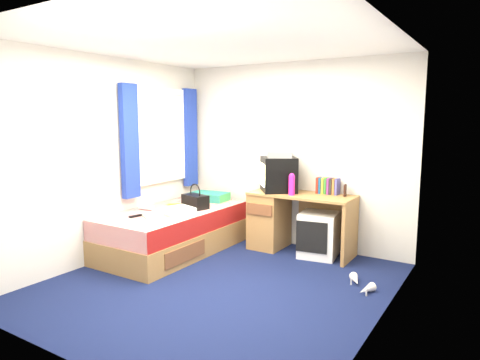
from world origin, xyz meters
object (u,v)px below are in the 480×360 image
Objects in this scene: aerosol_can at (291,186)px; pink_water_bottle at (292,186)px; towel at (180,212)px; water_bottle at (146,207)px; magazine at (175,206)px; colour_swatch_fan at (147,217)px; picture_frame at (345,190)px; crt_tv at (278,174)px; white_heels at (361,285)px; handbag at (195,201)px; bed at (175,231)px; vcr at (279,154)px; remote_control at (135,216)px; pillow at (209,196)px; desk at (282,218)px; storage_cube at (319,235)px.

pink_water_bottle is at bearing -63.49° from aerosol_can.
water_bottle is (-0.58, 0.03, -0.02)m from towel.
colour_swatch_fan is at bearing -79.14° from magazine.
picture_frame is at bearing 36.90° from towel.
picture_frame is 2.47m from water_bottle.
crt_tv reaches higher than towel.
towel reaches higher than white_heels.
handbag is (-1.14, -0.45, -0.24)m from pink_water_bottle.
bed is 4.78× the size of vcr.
remote_control is at bearing -143.14° from towel.
aerosol_can is 1.83m from colour_swatch_fan.
water_bottle is (-1.59, -0.86, -0.29)m from pink_water_bottle.
remote_control reaches higher than white_heels.
magazine is (-1.99, -0.81, -0.27)m from picture_frame.
picture_frame reaches higher than magazine.
picture_frame is at bearing 37.89° from colour_swatch_fan.
remote_control is at bearing -102.45° from bed.
pillow is 3.09× the size of aerosol_can.
magazine is 0.66m from colour_swatch_fan.
crt_tv is at bearing 179.01° from desk.
storage_cube is at bearing 36.51° from handbag.
white_heels is (0.74, -0.72, -0.23)m from storage_cube.
aerosol_can is 1.61m from white_heels.
handbag is (-1.71, -0.74, -0.19)m from picture_frame.
vcr reaches higher than aerosol_can.
crt_tv is 1.91× the size of towel.
picture_frame is 2.52m from remote_control.
aerosol_can is 0.83× the size of water_bottle.
vcr is at bearing 54.78° from towel.
water_bottle is 2.72m from white_heels.
white_heels is at bearing -34.64° from aerosol_can.
vcr is at bearing 147.98° from pink_water_bottle.
bed is 3.31× the size of crt_tv.
crt_tv is 3.77× the size of remote_control.
pillow is at bearing 176.81° from picture_frame.
picture_frame is (0.78, 0.13, 0.41)m from desk.
crt_tv reaches higher than desk.
picture_frame is at bearing 61.07° from crt_tv.
remote_control is at bearing -160.43° from colour_swatch_fan.
crt_tv is 4.31× the size of picture_frame.
water_bottle is at bearing -122.33° from handbag.
storage_cube is 2.21m from remote_control.
storage_cube is (1.62, 0.05, -0.32)m from pillow.
pink_water_bottle reaches higher than white_heels.
colour_swatch_fan is 0.14m from remote_control.
pillow is 1.33× the size of handbag.
white_heels is at bearing -15.92° from pillow.
desk is at bearing -164.81° from aerosol_can.
towel is at bearing 42.96° from colour_swatch_fan.
white_heels is (2.49, 0.60, -0.51)m from remote_control.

